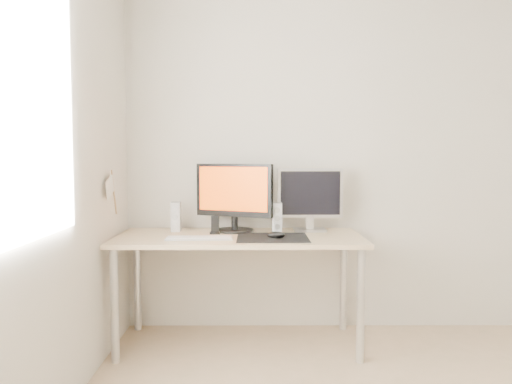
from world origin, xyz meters
name	(u,v)px	position (x,y,z in m)	size (l,w,h in m)	color
wall_back	(369,156)	(0.00, 1.75, 1.25)	(3.50, 3.50, 0.00)	white
wall_left	(6,155)	(-1.75, 0.00, 1.25)	(3.50, 3.50, 0.00)	white
window_pane	(6,87)	(-1.74, 0.00, 1.50)	(1.30, 1.30, 0.00)	white
mousepad	(273,238)	(-0.71, 1.29, 0.73)	(0.45, 0.40, 0.00)	black
mouse	(276,235)	(-0.69, 1.26, 0.75)	(0.11, 0.07, 0.04)	black
desk	(239,247)	(-0.93, 1.38, 0.65)	(1.60, 0.70, 0.73)	#D1B587
main_monitor	(234,195)	(-0.97, 1.55, 0.98)	(0.53, 0.34, 0.47)	black
second_monitor	(310,196)	(-0.45, 1.58, 0.97)	(0.45, 0.16, 0.43)	#B2B2B4
speaker_left	(176,217)	(-1.37, 1.56, 0.83)	(0.06, 0.08, 0.20)	silver
speaker_right	(277,218)	(-0.68, 1.51, 0.83)	(0.06, 0.08, 0.20)	white
keyboard	(200,238)	(-1.17, 1.23, 0.74)	(0.42, 0.13, 0.02)	silver
phone_dock	(215,228)	(-1.09, 1.45, 0.77)	(0.07, 0.06, 0.12)	black
pennant	(111,188)	(-1.72, 1.24, 1.05)	(0.01, 0.23, 0.29)	#A57F54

